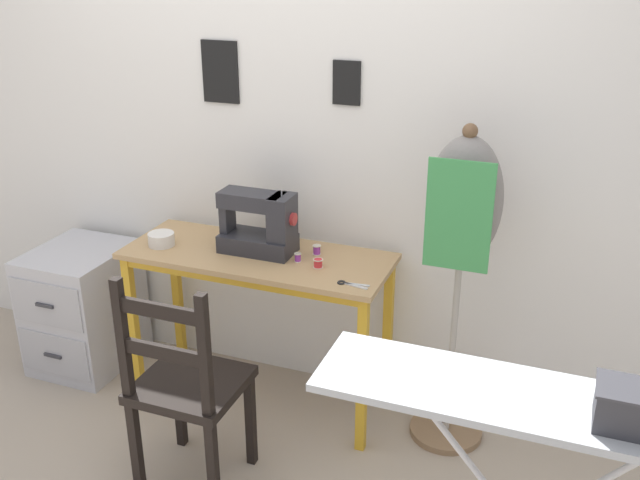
{
  "coord_description": "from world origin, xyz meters",
  "views": [
    {
      "loc": [
        1.3,
        -2.38,
        2.03
      ],
      "look_at": [
        0.31,
        0.21,
        0.88
      ],
      "focal_mm": 40.0,
      "sensor_mm": 36.0,
      "label": 1
    }
  ],
  "objects": [
    {
      "name": "ground_plane",
      "position": [
        0.0,
        0.0,
        0.0
      ],
      "size": [
        14.0,
        14.0,
        0.0
      ],
      "primitive_type": "plane",
      "color": "tan"
    },
    {
      "name": "thread_spool_near_machine",
      "position": [
        0.2,
        0.22,
        0.78
      ],
      "size": [
        0.03,
        0.03,
        0.04
      ],
      "color": "purple",
      "rests_on": "sewing_table"
    },
    {
      "name": "thread_spool_far_edge",
      "position": [
        0.31,
        0.19,
        0.78
      ],
      "size": [
        0.04,
        0.04,
        0.04
      ],
      "color": "red",
      "rests_on": "sewing_table"
    },
    {
      "name": "storage_box",
      "position": [
        1.51,
        -0.69,
        0.94
      ],
      "size": [
        0.21,
        0.14,
        0.12
      ],
      "color": "#333338",
      "rests_on": "ironing_board"
    },
    {
      "name": "wall_back",
      "position": [
        -0.0,
        0.53,
        1.28
      ],
      "size": [
        10.0,
        0.06,
        2.55
      ],
      "color": "silver",
      "rests_on": "ground_plane"
    },
    {
      "name": "wooden_chair",
      "position": [
        -0.01,
        -0.4,
        0.45
      ],
      "size": [
        0.4,
        0.38,
        0.95
      ],
      "color": "black",
      "rests_on": "ground_plane"
    },
    {
      "name": "filing_cabinet",
      "position": [
        -0.99,
        0.21,
        0.31
      ],
      "size": [
        0.44,
        0.52,
        0.63
      ],
      "color": "#B7B7BC",
      "rests_on": "ground_plane"
    },
    {
      "name": "sewing_table",
      "position": [
        0.0,
        0.22,
        0.66
      ],
      "size": [
        1.2,
        0.47,
        0.76
      ],
      "color": "tan",
      "rests_on": "ground_plane"
    },
    {
      "name": "dress_form",
      "position": [
        0.89,
        0.27,
        1.01
      ],
      "size": [
        0.32,
        0.32,
        1.41
      ],
      "color": "#846647",
      "rests_on": "ground_plane"
    },
    {
      "name": "fabric_bowl",
      "position": [
        -0.45,
        0.16,
        0.79
      ],
      "size": [
        0.12,
        0.12,
        0.06
      ],
      "color": "silver",
      "rests_on": "sewing_table"
    },
    {
      "name": "sewing_machine",
      "position": [
        0.01,
        0.26,
        0.89
      ],
      "size": [
        0.35,
        0.17,
        0.3
      ],
      "color": "#28282D",
      "rests_on": "sewing_table"
    },
    {
      "name": "thread_spool_mid_table",
      "position": [
        0.25,
        0.32,
        0.78
      ],
      "size": [
        0.04,
        0.04,
        0.04
      ],
      "color": "purple",
      "rests_on": "sewing_table"
    },
    {
      "name": "scissors",
      "position": [
        0.48,
        0.08,
        0.76
      ],
      "size": [
        0.13,
        0.04,
        0.01
      ],
      "color": "silver",
      "rests_on": "sewing_table"
    },
    {
      "name": "ironing_board",
      "position": [
        1.27,
        -0.65,
        0.83
      ],
      "size": [
        1.23,
        0.32,
        0.89
      ],
      "color": "#ADB2B7",
      "rests_on": "ground_plane"
    }
  ]
}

